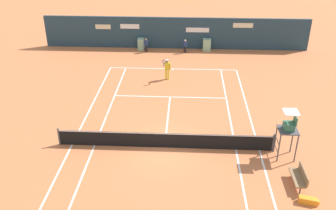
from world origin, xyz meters
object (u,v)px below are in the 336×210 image
at_px(player_bench, 300,176).
at_px(tennis_ball_near_service_line, 113,101).
at_px(tennis_ball_by_sideline, 107,115).
at_px(ball_kid_left_post, 185,45).
at_px(player_on_baseline, 167,68).
at_px(equipment_bag, 310,201).
at_px(ball_kid_centre_post, 146,44).
at_px(umpire_chair, 289,128).

xyz_separation_m(player_bench, tennis_ball_near_service_line, (-10.67, 8.36, -0.48)).
bearing_deg(player_bench, tennis_ball_by_sideline, 59.39).
bearing_deg(tennis_ball_by_sideline, ball_kid_left_post, 68.15).
distance_m(ball_kid_left_post, tennis_ball_by_sideline, 13.21).
relative_size(player_on_baseline, tennis_ball_by_sideline, 27.35).
distance_m(equipment_bag, ball_kid_centre_post, 22.07).
height_order(player_bench, ball_kid_left_post, ball_kid_left_post).
height_order(ball_kid_left_post, tennis_ball_by_sideline, ball_kid_left_post).
relative_size(umpire_chair, tennis_ball_by_sideline, 40.91).
xyz_separation_m(ball_kid_centre_post, tennis_ball_near_service_line, (-1.28, -10.20, -0.74)).
height_order(tennis_ball_near_service_line, tennis_ball_by_sideline, same).
distance_m(player_on_baseline, ball_kid_centre_post, 6.61).
relative_size(player_bench, tennis_ball_by_sideline, 22.42).
distance_m(ball_kid_centre_post, tennis_ball_by_sideline, 12.33).
height_order(umpire_chair, ball_kid_centre_post, umpire_chair).
distance_m(umpire_chair, tennis_ball_near_service_line, 12.22).
bearing_deg(ball_kid_left_post, player_bench, 95.91).
height_order(umpire_chair, player_bench, umpire_chair).
height_order(player_bench, ball_kid_centre_post, ball_kid_centre_post).
xyz_separation_m(ball_kid_left_post, ball_kid_centre_post, (-3.63, 0.00, 0.03)).
bearing_deg(player_on_baseline, tennis_ball_near_service_line, 48.03).
bearing_deg(tennis_ball_near_service_line, umpire_chair, -29.83).
distance_m(player_bench, player_on_baseline, 14.26).
bearing_deg(player_bench, player_on_baseline, 29.85).
bearing_deg(tennis_ball_by_sideline, tennis_ball_near_service_line, 90.07).
bearing_deg(equipment_bag, tennis_ball_near_service_line, 138.27).
bearing_deg(ball_kid_left_post, player_on_baseline, 66.54).
bearing_deg(umpire_chair, player_bench, -175.60).
bearing_deg(player_on_baseline, umpire_chair, 124.46).
height_order(player_on_baseline, tennis_ball_by_sideline, player_on_baseline).
height_order(umpire_chair, tennis_ball_by_sideline, umpire_chair).
relative_size(player_on_baseline, ball_kid_left_post, 1.45).
xyz_separation_m(equipment_bag, ball_kid_left_post, (-5.94, 19.87, 0.58)).
height_order(equipment_bag, tennis_ball_by_sideline, equipment_bag).
bearing_deg(umpire_chair, ball_kid_left_post, 19.00).
relative_size(equipment_bag, ball_kid_centre_post, 0.71).
bearing_deg(equipment_bag, ball_kid_centre_post, 115.71).
distance_m(umpire_chair, ball_kid_centre_post, 18.67).
xyz_separation_m(equipment_bag, tennis_ball_near_service_line, (-10.85, 9.68, -0.13)).
bearing_deg(ball_kid_left_post, tennis_ball_by_sideline, 56.81).
relative_size(equipment_bag, tennis_ball_by_sideline, 13.90).
bearing_deg(umpire_chair, ball_kid_centre_post, 29.60).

